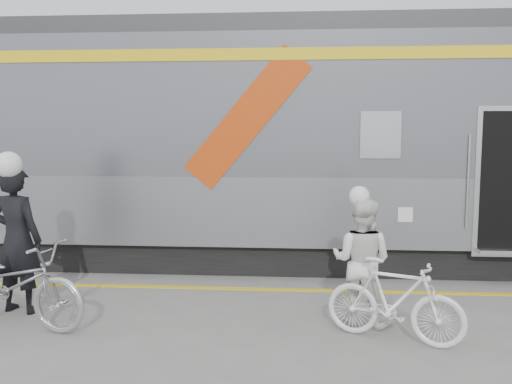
# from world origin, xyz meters

# --- Properties ---
(ground) EXTENTS (90.00, 90.00, 0.00)m
(ground) POSITION_xyz_m (0.00, 0.00, 0.00)
(ground) COLOR slate
(ground) RESTS_ON ground
(train) EXTENTS (24.00, 3.17, 4.10)m
(train) POSITION_xyz_m (1.80, 4.19, 2.05)
(train) COLOR black
(train) RESTS_ON ground
(safety_strip) EXTENTS (24.00, 0.12, 0.01)m
(safety_strip) POSITION_xyz_m (0.00, 2.15, 0.00)
(safety_strip) COLOR yellow
(safety_strip) RESTS_ON ground
(man) EXTENTS (0.76, 0.58, 1.88)m
(man) POSITION_xyz_m (-2.78, 0.95, 0.94)
(man) COLOR black
(man) RESTS_ON ground
(bicycle_left) EXTENTS (2.07, 1.07, 1.03)m
(bicycle_left) POSITION_xyz_m (-2.58, 0.40, 0.52)
(bicycle_left) COLOR #ADB0B5
(bicycle_left) RESTS_ON ground
(woman) EXTENTS (0.91, 0.82, 1.52)m
(woman) POSITION_xyz_m (1.54, 0.86, 0.76)
(woman) COLOR white
(woman) RESTS_ON ground
(bicycle_right) EXTENTS (1.58, 1.00, 0.92)m
(bicycle_right) POSITION_xyz_m (1.84, 0.31, 0.46)
(bicycle_right) COLOR white
(bicycle_right) RESTS_ON ground
(helmet_man) EXTENTS (0.33, 0.33, 0.33)m
(helmet_man) POSITION_xyz_m (-2.78, 0.95, 2.04)
(helmet_man) COLOR white
(helmet_man) RESTS_ON man
(helmet_woman) EXTENTS (0.24, 0.24, 0.24)m
(helmet_woman) POSITION_xyz_m (1.54, 0.86, 1.65)
(helmet_woman) COLOR white
(helmet_woman) RESTS_ON woman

